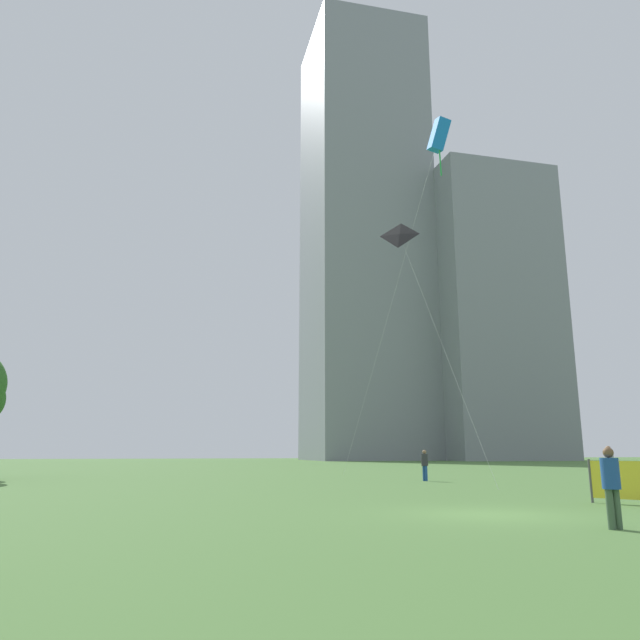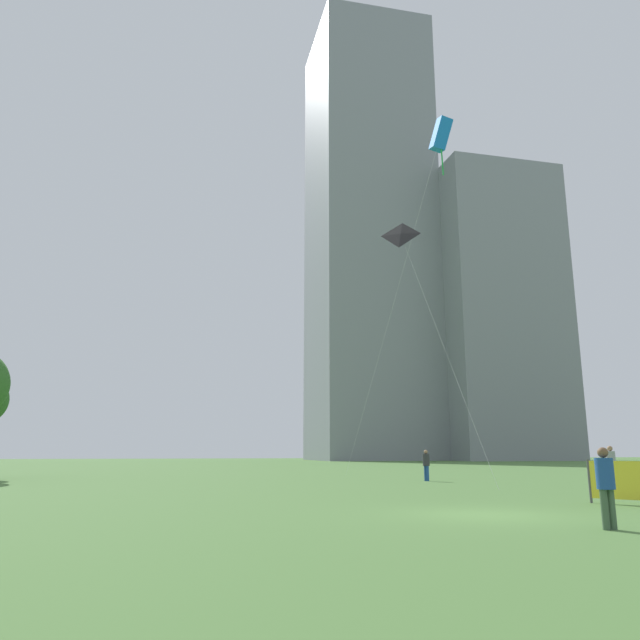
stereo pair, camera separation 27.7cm
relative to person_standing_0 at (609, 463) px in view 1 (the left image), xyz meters
The scene contains 9 objects.
ground 15.41m from the person_standing_0, 142.17° to the right, with size 280.00×280.00×0.00m, color #4C7538.
person_standing_0 is the anchor object (origin of this frame).
person_standing_1 17.07m from the person_standing_0, 131.51° to the right, with size 0.37×0.37×1.67m.
person_standing_3 9.53m from the person_standing_0, 125.82° to the left, with size 0.37×0.37×1.69m.
kite_flying_0 25.31m from the person_standing_0, 98.49° to the left, with size 5.76×7.64×24.89m.
kite_flying_1 16.15m from the person_standing_0, 136.07° to the left, with size 2.52×8.58×14.87m.
distant_highrise_0 103.16m from the person_standing_0, 76.08° to the left, with size 22.79×23.38×92.88m, color gray.
distant_highrise_1 97.14m from the person_standing_0, 61.28° to the left, with size 23.30×23.85×57.36m, color gray.
event_banner 10.24m from the person_standing_0, 128.60° to the right, with size 1.28×2.08×1.35m.
Camera 1 is at (-8.78, -14.22, 1.57)m, focal length 33.94 mm.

